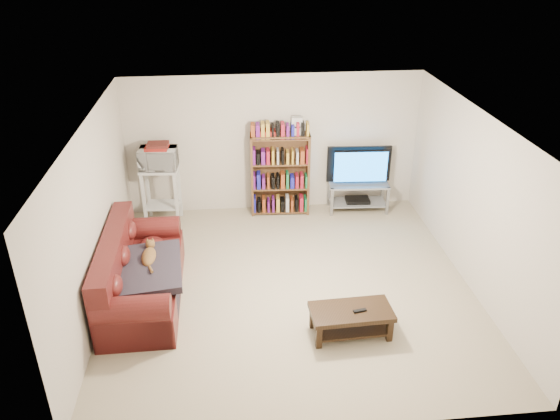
{
  "coord_description": "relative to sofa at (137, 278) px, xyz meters",
  "views": [
    {
      "loc": [
        -0.77,
        -6.29,
        4.44
      ],
      "look_at": [
        -0.1,
        0.4,
        1.0
      ],
      "focal_mm": 35.0,
      "sensor_mm": 36.0,
      "label": 1
    }
  ],
  "objects": [
    {
      "name": "ceiling",
      "position": [
        2.07,
        0.07,
        2.07
      ],
      "size": [
        5.0,
        5.0,
        0.0
      ],
      "primitive_type": "plane",
      "rotation": [
        3.14,
        0.0,
        0.0
      ],
      "color": "white",
      "rests_on": "ground"
    },
    {
      "name": "tv_stand",
      "position": [
        3.54,
        2.3,
        0.02
      ],
      "size": [
        1.06,
        0.52,
        0.52
      ],
      "rotation": [
        0.0,
        0.0,
        -0.05
      ],
      "color": "#999EA3",
      "rests_on": "floor"
    },
    {
      "name": "remote",
      "position": [
        2.79,
        -1.05,
        0.04
      ],
      "size": [
        0.17,
        0.08,
        0.02
      ],
      "primitive_type": "cube",
      "rotation": [
        0.0,
        0.0,
        0.19
      ],
      "color": "black",
      "rests_on": "coffee_table"
    },
    {
      "name": "microwave",
      "position": [
        0.15,
        2.22,
        0.82
      ],
      "size": [
        0.63,
        0.45,
        0.33
      ],
      "primitive_type": "imported",
      "rotation": [
        0.0,
        0.0,
        -0.07
      ],
      "color": "silver",
      "rests_on": "microwave_stand"
    },
    {
      "name": "cat",
      "position": [
        0.19,
        0.05,
        0.28
      ],
      "size": [
        0.25,
        0.6,
        0.18
      ],
      "primitive_type": null,
      "rotation": [
        0.0,
        0.0,
        0.01
      ],
      "color": "brown",
      "rests_on": "sofa"
    },
    {
      "name": "shelf_clutter",
      "position": [
        2.26,
        2.35,
        1.22
      ],
      "size": [
        0.74,
        0.24,
        0.28
      ],
      "rotation": [
        0.0,
        0.0,
        -0.05
      ],
      "color": "silver",
      "rests_on": "bookshelf"
    },
    {
      "name": "wall_right",
      "position": [
        4.57,
        0.07,
        0.87
      ],
      "size": [
        0.0,
        5.0,
        5.0
      ],
      "primitive_type": "plane",
      "rotation": [
        1.57,
        0.0,
        -1.57
      ],
      "color": "silver",
      "rests_on": "ground"
    },
    {
      "name": "wall_back",
      "position": [
        2.07,
        2.57,
        0.87
      ],
      "size": [
        5.0,
        0.0,
        5.0
      ],
      "primitive_type": "plane",
      "rotation": [
        1.57,
        0.0,
        0.0
      ],
      "color": "silver",
      "rests_on": "ground"
    },
    {
      "name": "coffee_table",
      "position": [
        2.69,
        -1.01,
        -0.08
      ],
      "size": [
        1.01,
        0.54,
        0.36
      ],
      "rotation": [
        0.0,
        0.0,
        0.04
      ],
      "color": "black",
      "rests_on": "floor"
    },
    {
      "name": "sofa",
      "position": [
        0.0,
        0.0,
        0.0
      ],
      "size": [
        0.97,
        2.21,
        0.94
      ],
      "rotation": [
        0.0,
        0.0,
        0.01
      ],
      "color": "#551716",
      "rests_on": "floor"
    },
    {
      "name": "blanket",
      "position": [
        0.19,
        -0.15,
        0.22
      ],
      "size": [
        0.95,
        1.17,
        0.19
      ],
      "primitive_type": "cube",
      "rotation": [
        0.05,
        -0.04,
        0.09
      ],
      "color": "#2E2832",
      "rests_on": "sofa"
    },
    {
      "name": "dvd_player",
      "position": [
        3.54,
        2.3,
        -0.14
      ],
      "size": [
        0.43,
        0.31,
        0.06
      ],
      "primitive_type": "cube",
      "rotation": [
        0.0,
        0.0,
        -0.05
      ],
      "color": "black",
      "rests_on": "tv_stand"
    },
    {
      "name": "bookshelf",
      "position": [
        2.16,
        2.35,
        0.42
      ],
      "size": [
        1.02,
        0.36,
        1.45
      ],
      "rotation": [
        0.0,
        0.0,
        -0.05
      ],
      "color": "brown",
      "rests_on": "floor"
    },
    {
      "name": "microwave_stand",
      "position": [
        0.15,
        2.22,
        0.3
      ],
      "size": [
        0.65,
        0.49,
        0.98
      ],
      "rotation": [
        0.0,
        0.0,
        -0.07
      ],
      "color": "silver",
      "rests_on": "floor"
    },
    {
      "name": "wall_left",
      "position": [
        -0.43,
        0.07,
        0.87
      ],
      "size": [
        0.0,
        5.0,
        5.0
      ],
      "primitive_type": "plane",
      "rotation": [
        1.57,
        0.0,
        1.57
      ],
      "color": "silver",
      "rests_on": "ground"
    },
    {
      "name": "game_boxes",
      "position": [
        0.15,
        2.22,
        1.01
      ],
      "size": [
        0.38,
        0.34,
        0.05
      ],
      "primitive_type": "cube",
      "rotation": [
        0.0,
        0.0,
        -0.07
      ],
      "color": "maroon",
      "rests_on": "microwave"
    },
    {
      "name": "television",
      "position": [
        3.54,
        2.3,
        0.51
      ],
      "size": [
        1.12,
        0.21,
        0.64
      ],
      "primitive_type": "imported",
      "rotation": [
        0.0,
        0.0,
        3.09
      ],
      "color": "black",
      "rests_on": "tv_stand"
    },
    {
      "name": "wall_front",
      "position": [
        2.07,
        -2.43,
        0.87
      ],
      "size": [
        5.0,
        0.0,
        5.0
      ],
      "primitive_type": "plane",
      "rotation": [
        -1.57,
        0.0,
        0.0
      ],
      "color": "silver",
      "rests_on": "ground"
    },
    {
      "name": "floor",
      "position": [
        2.07,
        0.07,
        -0.33
      ],
      "size": [
        5.0,
        5.0,
        0.0
      ],
      "primitive_type": "plane",
      "color": "#BDAD8C",
      "rests_on": "ground"
    }
  ]
}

